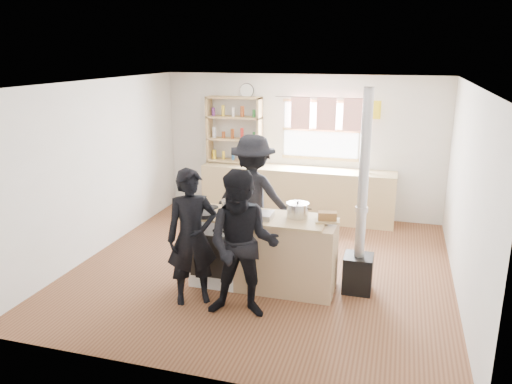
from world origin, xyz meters
TOP-DOWN VIEW (x-y plane):
  - ground at (0.00, 0.00)m, footprint 5.00×5.00m
  - back_counter at (0.00, 2.22)m, footprint 3.40×0.55m
  - shelving_unit at (-1.20, 2.34)m, footprint 1.00×0.28m
  - thermos at (1.15, 2.22)m, footprint 0.10×0.10m
  - cooking_island at (0.14, -0.55)m, footprint 1.97×0.64m
  - skillet_greens at (-0.54, -0.74)m, footprint 0.37×0.37m
  - roast_tray at (0.11, -0.61)m, footprint 0.33×0.28m
  - stockpot_stove at (-0.33, -0.45)m, footprint 0.20×0.20m
  - stockpot_counter at (0.56, -0.47)m, footprint 0.27×0.27m
  - bread_board at (0.93, -0.52)m, footprint 0.31×0.25m
  - flue_heater at (1.31, -0.36)m, footprint 0.35×0.35m
  - person_near_left at (-0.54, -1.17)m, footprint 0.71×0.63m
  - person_near_right at (0.12, -1.31)m, footprint 0.90×0.74m
  - person_far at (-0.26, 0.38)m, footprint 1.19×0.74m

SIDE VIEW (x-z plane):
  - ground at x=0.00m, z-range -0.01..0.00m
  - back_counter at x=0.00m, z-range 0.00..0.90m
  - cooking_island at x=0.14m, z-range 0.00..0.93m
  - flue_heater at x=1.31m, z-range -0.59..1.91m
  - person_near_left at x=-0.54m, z-range 0.00..1.62m
  - person_near_right at x=0.12m, z-range 0.00..1.69m
  - person_far at x=-0.26m, z-range 0.00..1.77m
  - skillet_greens at x=-0.54m, z-range 0.93..0.98m
  - roast_tray at x=0.11m, z-range 0.93..1.00m
  - bread_board at x=0.93m, z-range 0.92..1.04m
  - stockpot_stove at x=-0.33m, z-range 0.92..1.09m
  - stockpot_counter at x=0.56m, z-range 0.92..1.12m
  - thermos at x=1.15m, z-range 0.90..1.24m
  - shelving_unit at x=-1.20m, z-range 0.91..2.11m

